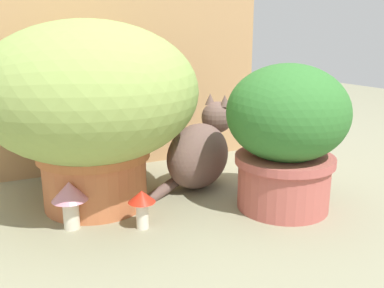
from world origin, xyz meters
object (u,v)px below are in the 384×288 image
cat (201,152)px  mushroom_ornament_red (142,202)px  leafy_planter (286,132)px  mushroom_ornament_pink (70,197)px  grass_planter (91,101)px

cat → mushroom_ornament_red: cat is taller
leafy_planter → cat: (-0.14, 0.27, -0.11)m
mushroom_ornament_pink → mushroom_ornament_red: bearing=-25.3°
grass_planter → leafy_planter: size_ratio=1.46×
mushroom_ornament_red → grass_planter: bearing=108.5°
cat → mushroom_ornament_pink: 0.48m
grass_planter → mushroom_ornament_pink: (-0.10, -0.14, -0.23)m
leafy_planter → mushroom_ornament_red: bearing=173.6°
leafy_planter → mushroom_ornament_red: (-0.43, 0.05, -0.16)m
grass_planter → mushroom_ornament_red: grass_planter is taller
leafy_planter → cat: bearing=116.9°
grass_planter → cat: (0.36, 0.00, -0.20)m
grass_planter → cat: 0.41m
grass_planter → mushroom_ornament_pink: bearing=-125.8°
grass_planter → mushroom_ornament_red: size_ratio=5.84×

